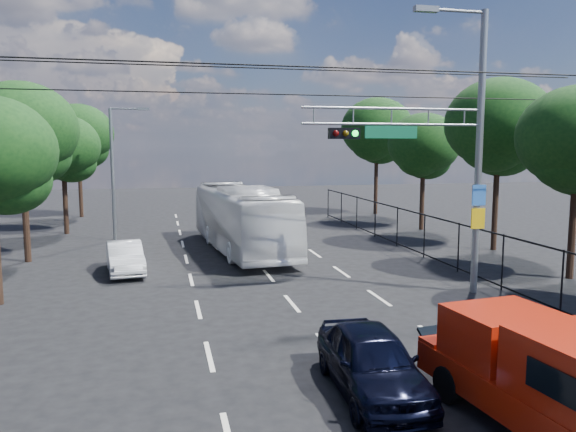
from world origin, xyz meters
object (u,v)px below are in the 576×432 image
object	(u,v)px
navy_hatchback	(372,361)
white_bus	(242,218)
white_van	(125,258)
signal_mast	(447,140)
red_pickup	(554,377)

from	to	relation	value
navy_hatchback	white_bus	xyz separation A→B (m)	(-0.33, 16.40, 0.89)
navy_hatchback	white_van	distance (m)	13.77
signal_mast	red_pickup	distance (m)	10.40
signal_mast	navy_hatchback	xyz separation A→B (m)	(-5.20, -6.78, -4.56)
white_van	navy_hatchback	bearing A→B (deg)	-73.52
white_bus	white_van	bearing A→B (deg)	-149.55
signal_mast	white_bus	xyz separation A→B (m)	(-5.53, 9.61, -3.67)
signal_mast	white_van	bearing A→B (deg)	151.72
red_pickup	white_van	xyz separation A→B (m)	(-8.01, 14.92, -0.47)
red_pickup	navy_hatchback	size ratio (longest dim) A/B	1.41
signal_mast	red_pickup	xyz separation A→B (m)	(-2.77, -9.12, -4.15)
signal_mast	red_pickup	bearing A→B (deg)	-106.93
navy_hatchback	white_van	bearing A→B (deg)	116.52
signal_mast	navy_hatchback	bearing A→B (deg)	-127.47
signal_mast	white_van	xyz separation A→B (m)	(-10.78, 5.80, -4.62)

